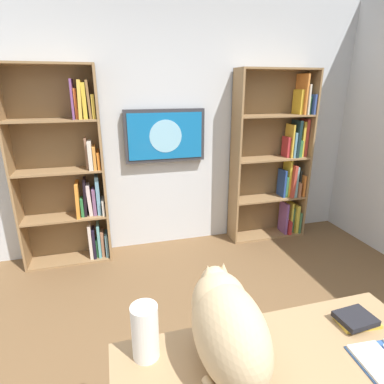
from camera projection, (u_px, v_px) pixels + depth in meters
name	position (u px, v px, depth m)	size (l,w,h in m)	color
wall_back	(170.00, 128.00, 3.42)	(4.52, 0.06, 2.70)	silver
bookshelf_left	(279.00, 162.00, 3.72)	(0.92, 0.28, 1.96)	#937047
bookshelf_right	(70.00, 173.00, 3.14)	(0.86, 0.28, 1.98)	#937047
wall_mounted_tv	(165.00, 136.00, 3.35)	(0.86, 0.07, 0.56)	#333338
cat	(226.00, 323.00, 1.21)	(0.27, 0.62, 0.37)	#D1B284
paper_towel_roll	(145.00, 332.00, 1.27)	(0.11, 0.11, 0.24)	white
desk_book_stack	(356.00, 320.00, 1.47)	(0.20, 0.14, 0.05)	gold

